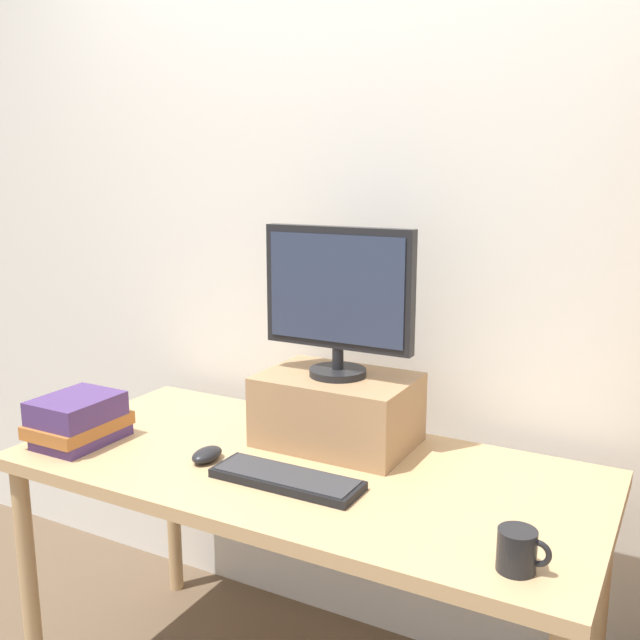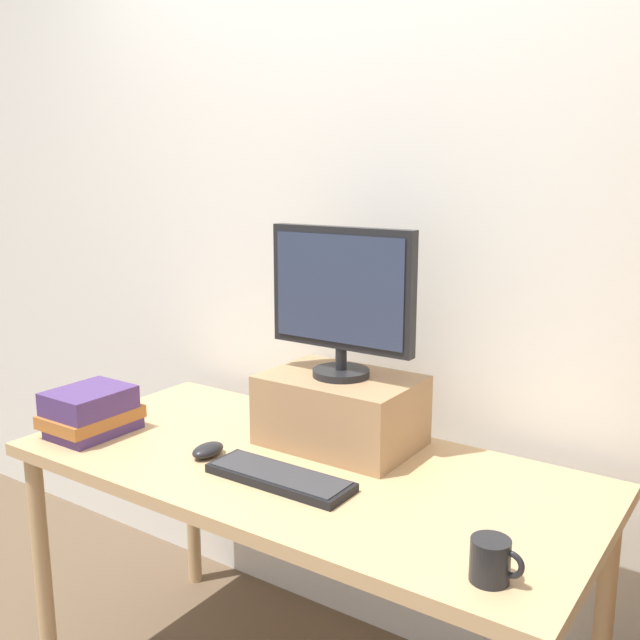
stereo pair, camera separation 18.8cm
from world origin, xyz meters
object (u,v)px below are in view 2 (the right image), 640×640
(desk, at_px, (301,489))
(computer_monitor, at_px, (341,296))
(keyboard, at_px, (280,477))
(book_stack, at_px, (91,411))
(computer_mouse, at_px, (208,450))
(coffee_mug, at_px, (491,560))
(riser_box, at_px, (341,410))

(desk, relative_size, computer_monitor, 3.55)
(keyboard, distance_m, book_stack, 0.67)
(computer_monitor, height_order, computer_mouse, computer_monitor)
(keyboard, bearing_deg, coffee_mug, -11.62)
(desk, distance_m, computer_monitor, 0.54)
(book_stack, xyz_separation_m, coffee_mug, (1.27, -0.08, -0.02))
(computer_monitor, bearing_deg, coffee_mug, -34.65)
(coffee_mug, bearing_deg, keyboard, 168.38)
(computer_monitor, height_order, coffee_mug, computer_monitor)
(computer_monitor, height_order, book_stack, computer_monitor)
(riser_box, bearing_deg, book_stack, -152.17)
(desk, relative_size, keyboard, 4.02)
(computer_monitor, relative_size, book_stack, 1.70)
(computer_mouse, height_order, book_stack, book_stack)
(computer_monitor, bearing_deg, desk, -94.90)
(keyboard, relative_size, book_stack, 1.50)
(desk, bearing_deg, riser_box, 85.14)
(keyboard, relative_size, coffee_mug, 3.68)
(desk, relative_size, book_stack, 6.04)
(computer_monitor, xyz_separation_m, keyboard, (0.01, -0.30, -0.42))
(riser_box, distance_m, keyboard, 0.32)
(computer_mouse, xyz_separation_m, book_stack, (-0.41, -0.06, 0.05))
(desk, height_order, book_stack, book_stack)
(keyboard, relative_size, computer_mouse, 3.75)
(computer_mouse, bearing_deg, riser_box, 48.54)
(coffee_mug, bearing_deg, book_stack, 176.48)
(desk, bearing_deg, book_stack, -164.97)
(desk, xyz_separation_m, computer_mouse, (-0.24, -0.11, 0.09))
(computer_mouse, bearing_deg, desk, 24.73)
(computer_mouse, bearing_deg, keyboard, -4.13)
(computer_monitor, relative_size, keyboard, 1.13)
(computer_monitor, xyz_separation_m, coffee_mug, (0.61, -0.42, -0.39))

